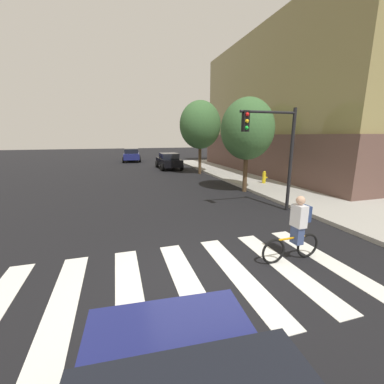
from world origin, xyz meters
The scene contains 10 objects.
ground_plane centered at (0.00, 0.00, 0.00)m, with size 120.00×120.00×0.00m, color black.
crosswalk_stripes centered at (-0.36, 0.00, 0.01)m, with size 7.91×3.78×0.01m.
sedan_mid centered at (3.13, 18.83, 0.77)m, with size 2.08×4.34×1.49m.
sedan_far centered at (0.17, 27.01, 0.81)m, with size 2.36×4.63×1.56m.
cyclist centered at (2.56, 0.21, 0.84)m, with size 1.71×0.37×1.69m.
traffic_light_near centered at (4.37, 3.97, 2.86)m, with size 2.47×0.28×4.20m.
fire_hydrant centered at (7.30, 9.00, 0.53)m, with size 0.33×0.22×0.78m.
street_tree_near centered at (5.24, 7.76, 3.46)m, with size 2.89×2.89×5.13m.
street_tree_mid centered at (4.94, 14.85, 3.95)m, with size 3.29×3.29×5.85m.
corner_building centered at (17.26, 13.39, 5.38)m, with size 17.35×19.13×10.86m.
Camera 1 is at (-1.67, -4.64, 3.13)m, focal length 23.25 mm.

